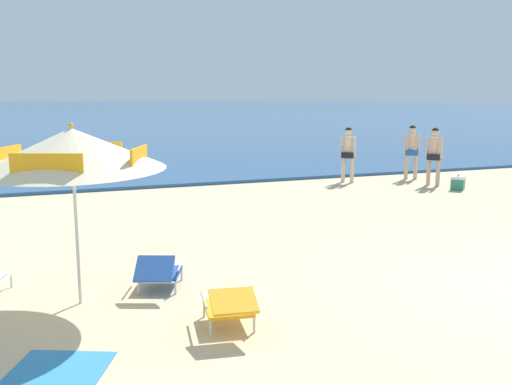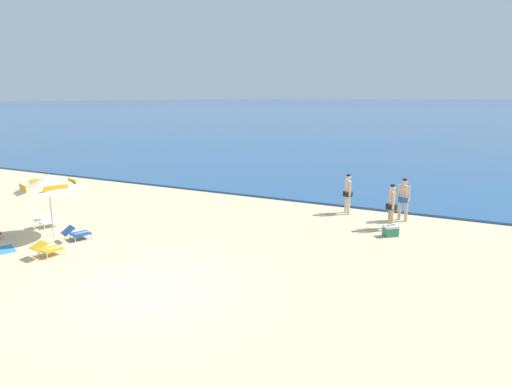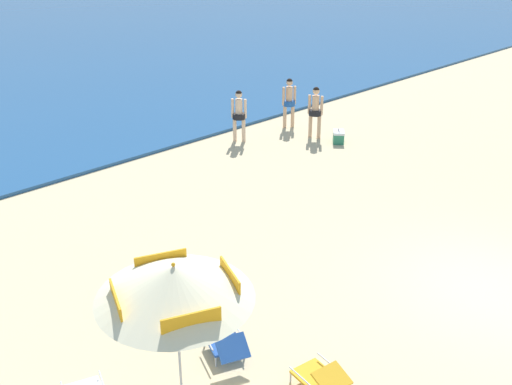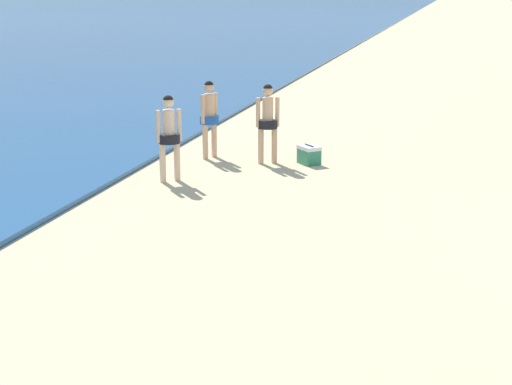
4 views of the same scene
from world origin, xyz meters
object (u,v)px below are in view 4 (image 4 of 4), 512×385
(cooler_box, at_px, (309,155))
(person_standing_beside, at_px, (169,132))
(person_standing_near_shore, at_px, (268,118))
(person_wading_in, at_px, (209,114))

(cooler_box, bearing_deg, person_standing_beside, 132.97)
(person_standing_near_shore, bearing_deg, cooler_box, -79.36)
(person_standing_beside, distance_m, person_wading_in, 2.30)
(person_standing_beside, relative_size, person_wading_in, 0.99)
(person_standing_near_shore, xyz_separation_m, person_standing_beside, (-2.06, 1.50, -0.01))
(person_standing_beside, xyz_separation_m, person_wading_in, (2.29, -0.11, 0.01))
(person_standing_beside, xyz_separation_m, cooler_box, (2.23, -2.39, -0.79))
(person_standing_beside, relative_size, cooler_box, 2.84)
(person_standing_near_shore, distance_m, person_standing_beside, 2.55)
(person_standing_near_shore, distance_m, cooler_box, 1.21)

